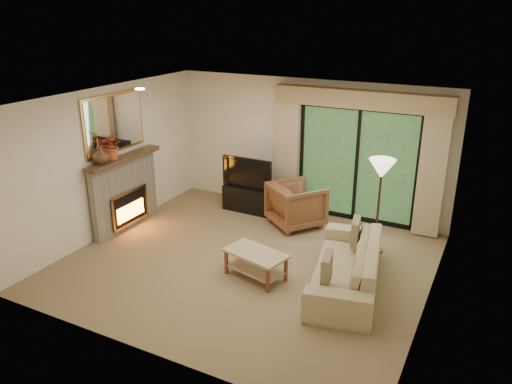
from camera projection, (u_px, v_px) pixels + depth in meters
The scene contains 22 objects.
floor at pixel (247, 262), 8.00m from camera, with size 5.50×5.50×0.00m, color #87714F.
ceiling at pixel (246, 100), 7.09m from camera, with size 5.50×5.50×0.00m, color white.
wall_back at pixel (308, 147), 9.63m from camera, with size 5.00×5.00×0.00m, color beige.
wall_front at pixel (139, 254), 5.46m from camera, with size 5.00×5.00×0.00m, color beige.
wall_left at pixel (109, 162), 8.72m from camera, with size 5.00×5.00×0.00m, color beige.
wall_right at pixel (436, 219), 6.37m from camera, with size 5.00×5.00×0.00m, color beige.
fireplace at pixel (125, 192), 9.05m from camera, with size 0.24×1.70×1.37m, color gray, non-canonical shape.
mirror at pixel (114, 123), 8.65m from camera, with size 0.07×1.45×1.02m, color #BF8D40, non-canonical shape.
sliding_door at pixel (357, 165), 9.23m from camera, with size 2.26×0.10×2.16m, color black, non-canonical shape.
curtain_left at pixel (288, 152), 9.68m from camera, with size 0.45×0.18×2.35m, color tan.
curtain_right at pixel (432, 171), 8.53m from camera, with size 0.45×0.18×2.35m, color tan.
cornice at pixel (360, 99), 8.73m from camera, with size 3.20×0.24×0.32m, color tan.
media_console at pixel (250, 198), 9.96m from camera, with size 1.01×0.45×0.50m, color black.
tv at pixel (249, 172), 9.77m from camera, with size 1.06×0.14×0.61m, color black.
armchair at pixel (296, 205), 9.21m from camera, with size 0.87×0.90×0.82m, color brown.
sofa at pixel (346, 265), 7.23m from camera, with size 2.29×0.90×0.67m, color tan.
pillow_near at pixel (327, 269), 6.63m from camera, with size 0.11×0.42×0.42m, color brown.
pillow_far at pixel (355, 232), 7.73m from camera, with size 0.11×0.41×0.41m, color brown.
coffee_table at pixel (256, 265), 7.48m from camera, with size 0.93×0.51×0.42m, color tan, non-canonical shape.
floor_lamp at pixel (378, 206), 8.11m from camera, with size 0.43×0.43×1.59m, color #F0E6C0, non-canonical shape.
vase at pixel (101, 155), 8.33m from camera, with size 0.28×0.28×0.29m, color #47311F.
branches at pixel (112, 146), 8.53m from camera, with size 0.43×0.37×0.48m, color #C35228.
Camera 1 is at (3.37, -6.26, 3.85)m, focal length 35.00 mm.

